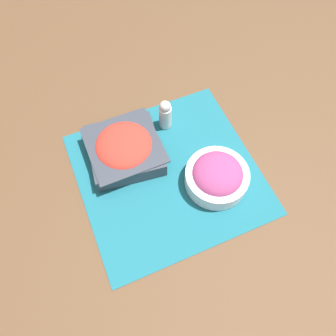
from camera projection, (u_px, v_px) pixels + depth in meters
ground_plane at (168, 174)px, 0.92m from camera, size 3.00×3.00×0.00m
placemat at (168, 173)px, 0.91m from camera, size 0.48×0.47×0.00m
onion_bowl at (217, 176)px, 0.87m from camera, size 0.17×0.17×0.08m
tomato_bowl at (124, 148)px, 0.91m from camera, size 0.21×0.21×0.07m
pepper_shaker at (165, 114)px, 0.95m from camera, size 0.04×0.04×0.10m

